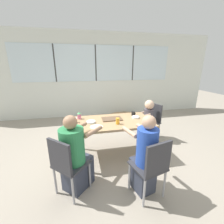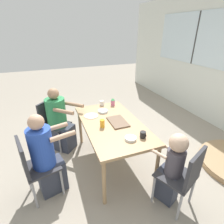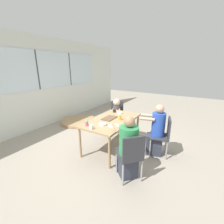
# 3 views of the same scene
# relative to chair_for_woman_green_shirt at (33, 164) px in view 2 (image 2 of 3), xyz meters

# --- Properties ---
(ground_plane) EXTENTS (16.00, 16.00, 0.00)m
(ground_plane) POSITION_rel_chair_for_woman_green_shirt_xyz_m (-0.29, 1.14, -0.53)
(ground_plane) COLOR gray
(dining_table) EXTENTS (1.53, 0.84, 0.73)m
(dining_table) POSITION_rel_chair_for_woman_green_shirt_xyz_m (-0.29, 1.14, 0.14)
(dining_table) COLOR tan
(dining_table) RESTS_ON ground_plane
(chair_for_woman_green_shirt) EXTENTS (0.49, 0.49, 0.88)m
(chair_for_woman_green_shirt) POSITION_rel_chair_for_woman_green_shirt_xyz_m (0.00, 0.00, 0.00)
(chair_for_woman_green_shirt) COLOR #333338
(chair_for_woman_green_shirt) RESTS_ON ground_plane
(chair_for_man_blue_shirt) EXTENTS (0.57, 0.57, 0.88)m
(chair_for_man_blue_shirt) POSITION_rel_chair_for_woman_green_shirt_xyz_m (-1.09, 0.28, 0.00)
(chair_for_man_blue_shirt) COLOR #333338
(chair_for_man_blue_shirt) RESTS_ON ground_plane
(chair_for_toddler) EXTENTS (0.53, 0.53, 0.88)m
(chair_for_toddler) POSITION_rel_chair_for_woman_green_shirt_xyz_m (0.78, 1.61, 0.00)
(chair_for_toddler) COLOR #333338
(chair_for_toddler) RESTS_ON ground_plane
(person_woman_green_shirt) EXTENTS (0.40, 0.56, 1.16)m
(person_woman_green_shirt) POSITION_rel_chair_for_woman_green_shirt_xyz_m (-0.04, 0.16, 0.00)
(person_woman_green_shirt) COLOR #333847
(person_woman_green_shirt) RESTS_ON ground_plane
(person_man_blue_shirt) EXTENTS (0.64, 0.66, 1.15)m
(person_man_blue_shirt) POSITION_rel_chair_for_woman_green_shirt_xyz_m (-0.98, 0.40, -0.02)
(person_man_blue_shirt) COLOR #333847
(person_man_blue_shirt) RESTS_ON ground_plane
(person_toddler) EXTENTS (0.43, 0.34, 1.00)m
(person_toddler) POSITION_rel_chair_for_woman_green_shirt_xyz_m (0.64, 1.54, -0.04)
(person_toddler) COLOR #333847
(person_toddler) RESTS_ON ground_plane
(food_tray_dark) EXTENTS (0.39, 0.24, 0.02)m
(food_tray_dark) POSITION_rel_chair_for_woman_green_shirt_xyz_m (-0.27, 1.23, 0.21)
(food_tray_dark) COLOR brown
(food_tray_dark) RESTS_ON dining_table
(coffee_mug) EXTENTS (0.08, 0.08, 0.09)m
(coffee_mug) POSITION_rel_chair_for_woman_green_shirt_xyz_m (0.22, 1.37, 0.24)
(coffee_mug) COLOR black
(coffee_mug) RESTS_ON dining_table
(sippy_cup) EXTENTS (0.08, 0.08, 0.14)m
(sippy_cup) POSITION_rel_chair_for_woman_green_shirt_xyz_m (-0.90, 1.38, 0.27)
(sippy_cup) COLOR #CC668C
(sippy_cup) RESTS_ON dining_table
(juice_glass) EXTENTS (0.07, 0.07, 0.12)m
(juice_glass) POSITION_rel_chair_for_woman_green_shirt_xyz_m (-0.22, 0.96, 0.26)
(juice_glass) COLOR gold
(juice_glass) RESTS_ON dining_table
(milk_carton_small) EXTENTS (0.06, 0.06, 0.09)m
(milk_carton_small) POSITION_rel_chair_for_woman_green_shirt_xyz_m (-0.98, 1.20, 0.25)
(milk_carton_small) COLOR silver
(milk_carton_small) RESTS_ON dining_table
(bowl_white_shallow) EXTENTS (0.15, 0.15, 0.03)m
(bowl_white_shallow) POSITION_rel_chair_for_woman_green_shirt_xyz_m (0.21, 1.20, 0.22)
(bowl_white_shallow) COLOR white
(bowl_white_shallow) RESTS_ON dining_table
(bowl_cereal) EXTENTS (0.17, 0.17, 0.03)m
(bowl_cereal) POSITION_rel_chair_for_woman_green_shirt_xyz_m (-0.70, 1.12, 0.22)
(bowl_cereal) COLOR silver
(bowl_cereal) RESTS_ON dining_table
(plate_tortillas) EXTENTS (0.23, 0.23, 0.01)m
(plate_tortillas) POSITION_rel_chair_for_woman_green_shirt_xyz_m (-0.62, 0.90, 0.21)
(plate_tortillas) COLOR beige
(plate_tortillas) RESTS_ON dining_table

